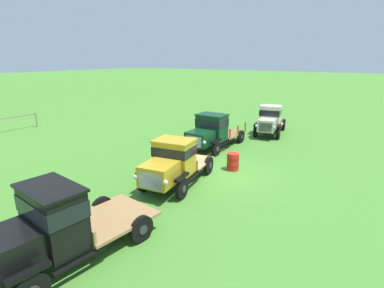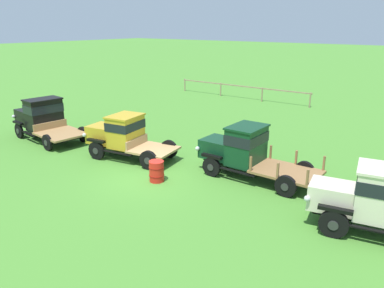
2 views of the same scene
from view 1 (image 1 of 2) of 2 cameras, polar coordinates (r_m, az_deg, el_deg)
ground_plane at (r=15.33m, az=6.76°, el=-5.52°), size 240.00×240.00×0.00m
vintage_truck_foreground_near at (r=9.25m, az=-26.16°, el=-14.30°), size 5.65×2.69×2.34m
vintage_truck_second_in_line at (r=13.32m, az=-3.75°, el=-3.54°), size 4.99×2.67×2.16m
vintage_truck_midrow_center at (r=18.90m, az=3.63°, el=2.44°), size 5.40×2.19×2.24m
vintage_truck_far_side at (r=23.12m, az=14.58°, el=4.43°), size 5.01×2.55×2.22m
oil_drum_beside_row at (r=15.65m, az=7.80°, el=-3.34°), size 0.65×0.65×0.90m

